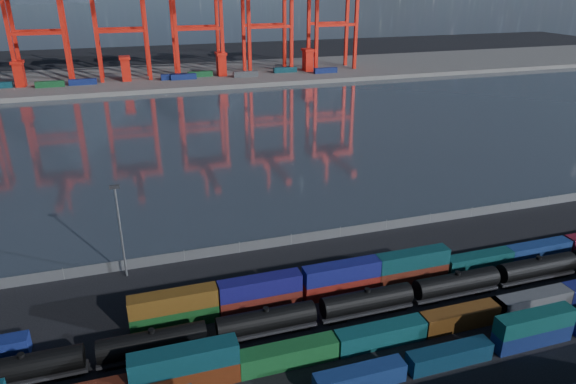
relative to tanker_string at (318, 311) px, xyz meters
name	(u,v)px	position (x,y,z in m)	size (l,w,h in m)	color
ground	(352,335)	(3.80, -3.91, -2.24)	(700.00, 700.00, 0.00)	black
harbor_water	(217,135)	(3.80, 101.09, -2.24)	(700.00, 700.00, 0.00)	#29323C
far_quay	(179,76)	(3.80, 206.09, -1.24)	(700.00, 70.00, 2.00)	#514F4C
container_row_south	(337,378)	(-2.53, -13.06, -0.12)	(139.12, 2.39, 5.10)	#44474A
container_row_mid	(365,335)	(4.32, -6.69, -0.21)	(142.38, 2.68, 5.70)	#3F4144
container_row_north	(346,281)	(7.04, 6.14, -0.09)	(142.70, 2.57, 5.47)	navy
tanker_string	(318,311)	(0.00, 0.00, 0.00)	(123.05, 3.13, 4.47)	black
waterfront_fence	(291,240)	(3.80, 24.09, -1.24)	(160.12, 0.12, 2.20)	#595B5E
yard_light_mast	(120,227)	(-26.20, 22.09, 7.05)	(1.60, 0.40, 16.60)	slate
quay_containers	(158,78)	(-7.19, 191.56, 1.06)	(172.58, 10.99, 2.60)	navy
straddle_carriers	(175,66)	(1.30, 196.09, 5.58)	(140.00, 7.00, 11.10)	red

